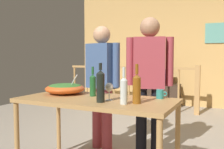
{
  "coord_description": "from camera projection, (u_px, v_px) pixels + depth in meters",
  "views": [
    {
      "loc": [
        1.01,
        -3.17,
        1.21
      ],
      "look_at": [
        -0.22,
        -0.67,
        1.01
      ],
      "focal_mm": 40.49,
      "sensor_mm": 36.0,
      "label": 1
    }
  ],
  "objects": [
    {
      "name": "back_wall",
      "position": [
        190.0,
        47.0,
        6.15
      ],
      "size": [
        6.0,
        0.1,
        2.87
      ],
      "primitive_type": "cube",
      "color": "tan",
      "rests_on": "ground_plane"
    },
    {
      "name": "mug_teal",
      "position": [
        160.0,
        94.0,
        2.49
      ],
      "size": [
        0.11,
        0.07,
        0.09
      ],
      "color": "teal",
      "rests_on": "serving_table"
    },
    {
      "name": "wine_bottle_clear",
      "position": [
        124.0,
        90.0,
        2.19
      ],
      "size": [
        0.07,
        0.07,
        0.32
      ],
      "color": "silver",
      "rests_on": "serving_table"
    },
    {
      "name": "wine_bottle_amber",
      "position": [
        137.0,
        88.0,
        2.22
      ],
      "size": [
        0.07,
        0.07,
        0.35
      ],
      "color": "brown",
      "rests_on": "serving_table"
    },
    {
      "name": "person_standing_right",
      "position": [
        149.0,
        76.0,
        2.97
      ],
      "size": [
        0.53,
        0.31,
        1.67
      ],
      "rotation": [
        0.0,
        0.0,
        3.41
      ],
      "color": "black",
      "rests_on": "ground_plane"
    },
    {
      "name": "person_standing_left",
      "position": [
        102.0,
        77.0,
        3.25
      ],
      "size": [
        0.56,
        0.32,
        1.6
      ],
      "rotation": [
        0.0,
        0.0,
        2.87
      ],
      "color": "#9E3842",
      "rests_on": "ground_plane"
    },
    {
      "name": "framed_picture",
      "position": [
        218.0,
        33.0,
        5.8
      ],
      "size": [
        0.58,
        0.03,
        0.46
      ],
      "primitive_type": "cube",
      "color": "#599C90"
    },
    {
      "name": "tv_console",
      "position": [
        161.0,
        95.0,
        6.19
      ],
      "size": [
        0.9,
        0.4,
        0.55
      ],
      "primitive_type": "cube",
      "color": "#38281E",
      "rests_on": "ground_plane"
    },
    {
      "name": "salad_bowl",
      "position": [
        65.0,
        88.0,
        2.8
      ],
      "size": [
        0.44,
        0.44,
        0.22
      ],
      "color": "#DB5B23",
      "rests_on": "serving_table"
    },
    {
      "name": "stair_railing",
      "position": [
        146.0,
        83.0,
        5.71
      ],
      "size": [
        3.15,
        0.1,
        1.03
      ],
      "color": "#B2844C",
      "rests_on": "ground_plane"
    },
    {
      "name": "wine_bottle_dark",
      "position": [
        101.0,
        86.0,
        2.28
      ],
      "size": [
        0.08,
        0.08,
        0.36
      ],
      "color": "black",
      "rests_on": "serving_table"
    },
    {
      "name": "wine_glass",
      "position": [
        109.0,
        88.0,
        2.37
      ],
      "size": [
        0.08,
        0.08,
        0.17
      ],
      "color": "silver",
      "rests_on": "serving_table"
    },
    {
      "name": "wine_bottle_green",
      "position": [
        93.0,
        85.0,
        2.63
      ],
      "size": [
        0.06,
        0.06,
        0.31
      ],
      "color": "#1E5628",
      "rests_on": "serving_table"
    },
    {
      "name": "ground_plane",
      "position": [
        149.0,
        147.0,
        3.37
      ],
      "size": [
        8.38,
        8.38,
        0.0
      ],
      "primitive_type": "plane",
      "color": "#9E9384"
    },
    {
      "name": "serving_table",
      "position": [
        96.0,
        106.0,
        2.5
      ],
      "size": [
        1.55,
        0.75,
        0.8
      ],
      "color": "#B2844C",
      "rests_on": "ground_plane"
    },
    {
      "name": "flat_screen_tv",
      "position": [
        161.0,
        74.0,
        6.13
      ],
      "size": [
        0.55,
        0.12,
        0.4
      ],
      "color": "black",
      "rests_on": "tv_console"
    }
  ]
}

